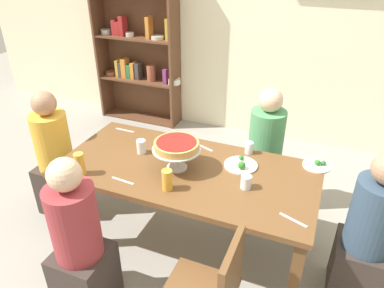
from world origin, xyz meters
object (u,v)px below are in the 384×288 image
Objects in this scene: deep_dish_pizza_stand at (176,147)px; water_glass_clear_near at (246,182)px; dining_table at (187,177)px; salad_plate_far_diner at (241,165)px; diner_head_west at (57,162)px; cutlery_fork_far at (204,147)px; diner_far_right at (264,158)px; beer_glass_amber_short at (80,164)px; beer_glass_amber_tall at (167,180)px; bookshelf at (137,36)px; cutlery_spare_fork at (293,220)px; diner_head_east at (366,241)px; diner_near_left at (80,248)px; cutlery_fork_near at (123,181)px; salad_plate_near_diner at (317,165)px; water_glass_clear_far at (141,147)px; water_glass_clear_spare at (249,148)px; cutlery_knife_near at (67,169)px; cutlery_knife_far at (125,130)px.

water_glass_clear_near is (0.53, -0.05, -0.13)m from deep_dish_pizza_stand.
salad_plate_far_diner reaches higher than dining_table.
water_glass_clear_near reaches higher than salad_plate_far_diner.
dining_table is 1.63× the size of diner_head_west.
diner_far_right is at bearing -113.23° from cutlery_fork_far.
beer_glass_amber_tall is at bearing 6.04° from beer_glass_amber_short.
bookshelf is 9.03× the size of salad_plate_far_diner.
cutlery_spare_fork is (2.34, -2.30, -0.38)m from bookshelf.
diner_head_east is 0.59m from cutlery_spare_fork.
diner_far_right reaches higher than beer_glass_amber_short.
cutlery_fork_near is at bearing -9.85° from diner_near_left.
bookshelf is 15.04× the size of beer_glass_amber_tall.
beer_glass_amber_short is at bearing -153.10° from salad_plate_far_diner.
salad_plate_near_diner is 0.67m from cutlery_spare_fork.
diner_head_east is at bearing -65.98° from diner_near_left.
water_glass_clear_far is at bearing -166.34° from salad_plate_near_diner.
diner_near_left reaches higher than water_glass_clear_spare.
diner_near_left and diner_far_right have the same top height.
water_glass_clear_spare is (1.90, -1.64, -0.33)m from bookshelf.
cutlery_spare_fork is (2.04, -0.28, 0.25)m from diner_head_west.
water_glass_clear_far is at bearing 58.85° from beer_glass_amber_short.
cutlery_spare_fork is at bearing -45.24° from salad_plate_far_diner.
water_glass_clear_spare reaches higher than cutlery_knife_near.
water_glass_clear_far reaches higher than dining_table.
diner_head_west is 2.08m from cutlery_spare_fork.
water_glass_clear_near is 1.29m from cutlery_knife_near.
diner_head_east and diner_near_left have the same top height.
cutlery_fork_near is at bearing -173.93° from beer_glass_amber_tall.
cutlery_fork_near is at bearing -19.42° from diner_head_west.
bookshelf reaches higher than diner_far_right.
diner_head_west reaches higher than water_glass_clear_far.
cutlery_fork_far is at bearing 88.26° from dining_table.
diner_far_right is (1.67, 0.75, 0.00)m from diner_head_west.
bookshelf is at bearing -35.81° from diner_head_east.
beer_glass_amber_tall is at bearing 9.01° from cutlery_knife_near.
salad_plate_near_diner is at bearing 22.30° from salad_plate_far_diner.
beer_glass_amber_tall is 0.95m from cutlery_knife_far.
diner_near_left is at bearing -42.56° from diner_head_west.
beer_glass_amber_short is (-0.64, -0.07, 0.01)m from beer_glass_amber_tall.
salad_plate_near_diner is (0.94, 0.41, -0.16)m from deep_dish_pizza_stand.
diner_far_right is 1.25m from cutlery_knife_far.
diner_head_east is at bearing -0.01° from diner_head_west.
water_glass_clear_far is (1.12, -1.95, -0.33)m from bookshelf.
water_glass_clear_far is at bearing -60.06° from bookshelf.
water_glass_clear_near is (0.10, -0.24, 0.03)m from salad_plate_far_diner.
deep_dish_pizza_stand is at bearing -160.63° from dining_table.
diner_head_east is (2.80, -2.02, -0.63)m from bookshelf.
cutlery_fork_near is at bearing 6.01° from beer_glass_amber_short.
deep_dish_pizza_stand reaches higher than water_glass_clear_spare.
salad_plate_near_diner is 1.13× the size of cutlery_fork_far.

